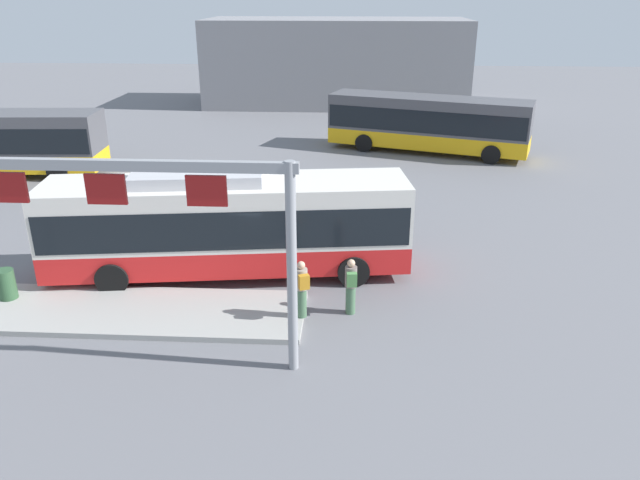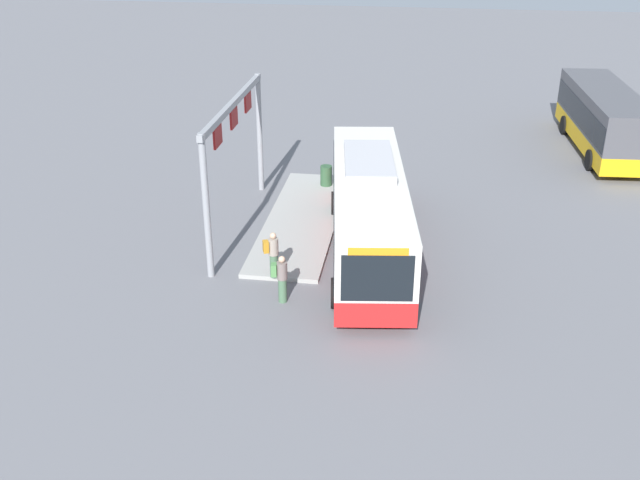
{
  "view_description": "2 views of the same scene",
  "coord_description": "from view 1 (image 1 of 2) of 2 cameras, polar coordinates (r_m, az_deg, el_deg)",
  "views": [
    {
      "loc": [
        3.93,
        -17.83,
        8.57
      ],
      "look_at": [
        2.96,
        -0.77,
        1.55
      ],
      "focal_mm": 34.25,
      "sensor_mm": 36.0,
      "label": 1
    },
    {
      "loc": [
        24.45,
        1.81,
        12.44
      ],
      "look_at": [
        2.48,
        -1.41,
        1.63
      ],
      "focal_mm": 41.44,
      "sensor_mm": 36.0,
      "label": 2
    }
  ],
  "objects": [
    {
      "name": "bus_main",
      "position": [
        19.47,
        -8.62,
        1.76
      ],
      "size": [
        11.57,
        3.95,
        3.46
      ],
      "rotation": [
        0.0,
        0.0,
        0.13
      ],
      "color": "red",
      "rests_on": "ground"
    },
    {
      "name": "bus_background_right",
      "position": [
        34.07,
        -27.64,
        8.31
      ],
      "size": [
        9.76,
        3.17,
        3.1
      ],
      "rotation": [
        0.0,
        0.0,
        0.07
      ],
      "color": "#EAAD14",
      "rests_on": "ground"
    },
    {
      "name": "platform_sign_gantry",
      "position": [
        14.54,
        -18.98,
        1.57
      ],
      "size": [
        8.57,
        0.24,
        5.2
      ],
      "color": "gray",
      "rests_on": "ground"
    },
    {
      "name": "station_building",
      "position": [
        50.45,
        1.53,
        16.29
      ],
      "size": [
        20.23,
        8.0,
        6.52
      ],
      "primitive_type": "cube",
      "color": "gray",
      "rests_on": "ground"
    },
    {
      "name": "person_waiting_near",
      "position": [
        17.17,
        2.91,
        -4.26
      ],
      "size": [
        0.37,
        0.55,
        1.67
      ],
      "rotation": [
        0.0,
        0.0,
        1.67
      ],
      "color": "#476B4C",
      "rests_on": "ground"
    },
    {
      "name": "platform_curb",
      "position": [
        18.33,
        -17.4,
        -6.38
      ],
      "size": [
        10.0,
        2.8,
        0.16
      ],
      "primitive_type": "cube",
      "color": "#9E9E99",
      "rests_on": "ground"
    },
    {
      "name": "bus_background_left",
      "position": [
        35.27,
        10.07,
        10.9
      ],
      "size": [
        11.28,
        5.92,
        3.1
      ],
      "rotation": [
        0.0,
        0.0,
        -0.33
      ],
      "color": "#EAAD14",
      "rests_on": "ground"
    },
    {
      "name": "person_boarding",
      "position": [
        16.66,
        -1.72,
        -4.51
      ],
      "size": [
        0.48,
        0.6,
        1.67
      ],
      "rotation": [
        0.0,
        0.0,
        1.94
      ],
      "color": "#476B4C",
      "rests_on": "platform_curb"
    },
    {
      "name": "trash_bin",
      "position": [
        20.06,
        -27.25,
        -3.69
      ],
      "size": [
        0.52,
        0.52,
        0.9
      ],
      "primitive_type": "cylinder",
      "color": "#2D5133",
      "rests_on": "platform_curb"
    },
    {
      "name": "ground_plane",
      "position": [
        20.17,
        -8.31,
        -3.06
      ],
      "size": [
        120.0,
        120.0,
        0.0
      ],
      "primitive_type": "plane",
      "color": "slate"
    }
  ]
}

